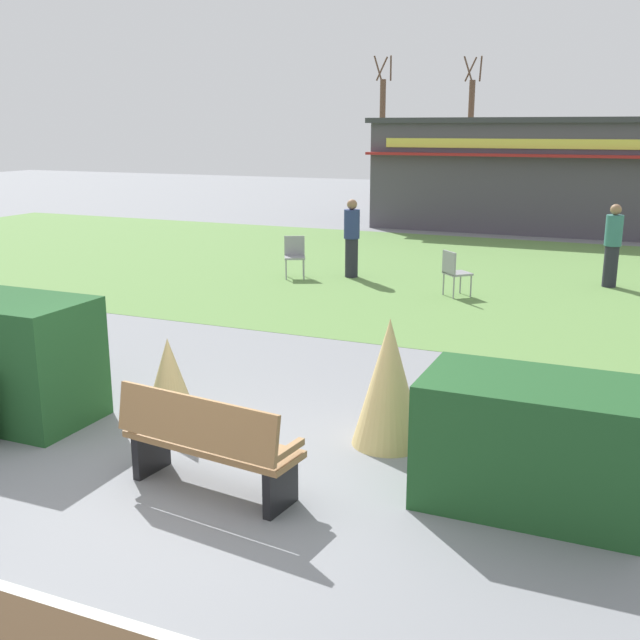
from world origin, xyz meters
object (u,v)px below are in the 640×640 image
person_strolling (352,238)px  food_kiosk (549,173)px  parked_car_west_slot (449,189)px  park_bench (207,443)px  cafe_chair_west (454,270)px  tree_right_bg (382,134)px  parked_car_center_slot (578,193)px  tree_left_bg (470,135)px  cafe_chair_center (295,253)px  person_standing (613,245)px

person_strolling → food_kiosk: bearing=-167.7°
person_strolling → parked_car_west_slot: size_ratio=0.39×
park_bench → cafe_chair_west: park_bench is taller
person_strolling → tree_right_bg: tree_right_bg is taller
parked_car_center_slot → tree_left_bg: size_ratio=0.67×
cafe_chair_center → cafe_chair_west: bearing=-8.8°
person_strolling → person_standing: same height
park_bench → tree_right_bg: size_ratio=0.27×
food_kiosk → parked_car_center_slot: (0.40, 6.54, -1.10)m
tree_left_bg → person_standing: bearing=-69.9°
park_bench → parked_car_west_slot: (-4.48, 26.75, 0.16)m
park_bench → parked_car_center_slot: size_ratio=0.41×
person_standing → parked_car_center_slot: bearing=-141.7°
cafe_chair_center → tree_left_bg: (-1.18, 22.23, 2.30)m
tree_right_bg → parked_car_center_slot: bearing=-21.3°
cafe_chair_center → parked_car_center_slot: 17.87m
food_kiosk → cafe_chair_center: food_kiosk is taller
person_strolling → parked_car_center_slot: 17.13m
park_bench → tree_left_bg: (-4.76, 31.65, 2.34)m
parked_car_west_slot → parked_car_center_slot: same height
cafe_chair_center → parked_car_west_slot: size_ratio=0.20×
parked_car_center_slot → tree_right_bg: size_ratio=0.66×
cafe_chair_center → person_strolling: size_ratio=0.53×
food_kiosk → parked_car_west_slot: food_kiosk is taller
person_standing → tree_right_bg: size_ratio=0.26×
food_kiosk → tree_left_bg: 12.58m
food_kiosk → tree_left_bg: size_ratio=1.70×
cafe_chair_west → parked_car_center_slot: (0.70, 17.89, 0.12)m
parked_car_west_slot → tree_right_bg: tree_right_bg is taller
park_bench → tree_right_bg: (-8.77, 30.48, 2.37)m
person_strolling → parked_car_west_slot: person_strolling is taller
parked_car_center_slot → person_strolling: bearing=-100.8°
park_bench → tree_right_bg: tree_right_bg is taller
person_standing → food_kiosk: bearing=-134.2°
park_bench → tree_left_bg: 32.10m
person_strolling → parked_car_west_slot: bearing=-145.5°
cafe_chair_center → tree_left_bg: size_ratio=0.14×
park_bench → food_kiosk: 20.26m
parked_car_center_slot → tree_left_bg: 7.70m
parked_car_west_slot → parked_car_center_slot: size_ratio=1.02×
cafe_chair_west → parked_car_west_slot: size_ratio=0.20×
cafe_chair_center → tree_right_bg: bearing=103.9°
tree_left_bg → tree_right_bg: (-4.02, -1.18, 0.03)m
person_standing → person_strolling: bearing=-47.0°
cafe_chair_west → cafe_chair_center: same height
tree_left_bg → food_kiosk: bearing=-65.9°
cafe_chair_west → cafe_chair_center: size_ratio=1.00×
food_kiosk → person_standing: size_ratio=6.41×
cafe_chair_west → person_standing: size_ratio=0.53×
person_strolling → tree_left_bg: size_ratio=0.26×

